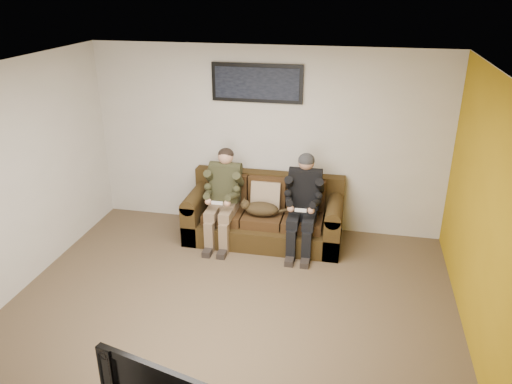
% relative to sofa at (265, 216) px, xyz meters
% --- Properties ---
extents(floor, '(5.00, 5.00, 0.00)m').
position_rel_sofa_xyz_m(floor, '(-0.06, -1.83, -0.33)').
color(floor, brown).
rests_on(floor, ground).
extents(ceiling, '(5.00, 5.00, 0.00)m').
position_rel_sofa_xyz_m(ceiling, '(-0.06, -1.83, 2.27)').
color(ceiling, silver).
rests_on(ceiling, ground).
extents(wall_back, '(5.00, 0.00, 5.00)m').
position_rel_sofa_xyz_m(wall_back, '(-0.06, 0.42, 0.97)').
color(wall_back, beige).
rests_on(wall_back, ground).
extents(wall_front, '(5.00, 0.00, 5.00)m').
position_rel_sofa_xyz_m(wall_front, '(-0.06, -4.08, 0.97)').
color(wall_front, beige).
rests_on(wall_front, ground).
extents(wall_left, '(0.00, 4.50, 4.50)m').
position_rel_sofa_xyz_m(wall_left, '(-2.56, -1.83, 0.97)').
color(wall_left, beige).
rests_on(wall_left, ground).
extents(wall_right, '(0.00, 4.50, 4.50)m').
position_rel_sofa_xyz_m(wall_right, '(2.44, -1.83, 0.97)').
color(wall_right, beige).
rests_on(wall_right, ground).
extents(accent_wall_right, '(0.00, 4.50, 4.50)m').
position_rel_sofa_xyz_m(accent_wall_right, '(2.43, -1.83, 0.97)').
color(accent_wall_right, '#AE8611').
rests_on(accent_wall_right, ground).
extents(sofa, '(2.13, 0.92, 0.87)m').
position_rel_sofa_xyz_m(sofa, '(0.00, 0.00, 0.00)').
color(sofa, '#362610').
rests_on(sofa, ground).
extents(throw_pillow, '(0.41, 0.19, 0.40)m').
position_rel_sofa_xyz_m(throw_pillow, '(-0.00, 0.04, 0.29)').
color(throw_pillow, tan).
rests_on(throw_pillow, sofa).
extents(throw_blanket, '(0.44, 0.21, 0.08)m').
position_rel_sofa_xyz_m(throw_blanket, '(-0.65, 0.27, 0.54)').
color(throw_blanket, tan).
rests_on(throw_blanket, sofa).
extents(person_left, '(0.51, 0.87, 1.28)m').
position_rel_sofa_xyz_m(person_left, '(-0.55, -0.18, 0.39)').
color(person_left, '#7D664E').
rests_on(person_left, sofa).
extents(person_right, '(0.51, 0.86, 1.29)m').
position_rel_sofa_xyz_m(person_right, '(0.55, -0.18, 0.39)').
color(person_right, black).
rests_on(person_right, sofa).
extents(cat, '(0.66, 0.26, 0.24)m').
position_rel_sofa_xyz_m(cat, '(-0.03, -0.20, 0.20)').
color(cat, '#47361C').
rests_on(cat, sofa).
extents(framed_poster, '(1.25, 0.05, 0.52)m').
position_rel_sofa_xyz_m(framed_poster, '(-0.20, 0.39, 1.77)').
color(framed_poster, black).
rests_on(framed_poster, wall_back).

